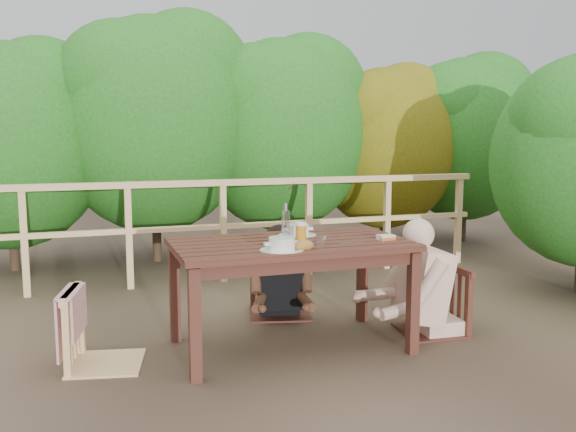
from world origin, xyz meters
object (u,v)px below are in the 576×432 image
object	(u,v)px
butter_tub	(386,238)
chair_right	(433,271)
chair_far	(280,255)
woman	(279,244)
table	(290,295)
bread_roll	(304,245)
soup_far	(297,231)
tumbler	(321,242)
soup_near	(282,245)
diner_right	(437,238)
bottle	(286,221)
beer_glass	(301,233)
chair_left	(104,293)

from	to	relation	value
butter_tub	chair_right	bearing A→B (deg)	14.56
chair_far	woman	world-z (taller)	woman
woman	table	bearing A→B (deg)	91.43
bread_roll	butter_tub	world-z (taller)	bread_roll
soup_far	tumbler	xyz separation A→B (m)	(-0.01, -0.46, -0.00)
soup_near	butter_tub	distance (m)	0.79
soup_far	butter_tub	distance (m)	0.63
diner_right	table	bearing A→B (deg)	92.92
table	chair_far	distance (m)	0.78
bottle	beer_glass	bearing A→B (deg)	-81.88
woman	chair_left	bearing A→B (deg)	40.68
chair_left	diner_right	distance (m)	2.34
soup_near	chair_far	bearing A→B (deg)	72.48
chair_left	woman	size ratio (longest dim) A/B	0.81
woman	soup_near	bearing A→B (deg)	86.75
chair_right	tumbler	distance (m)	1.04
beer_glass	soup_far	bearing A→B (deg)	74.58
table	chair_right	bearing A→B (deg)	-1.48
chair_left	table	bearing A→B (deg)	-81.57
beer_glass	bottle	world-z (taller)	bottle
soup_far	bottle	world-z (taller)	bottle
chair_far	butter_tub	xyz separation A→B (m)	(0.45, -0.92, 0.26)
table	soup_near	world-z (taller)	soup_near
soup_near	bread_roll	distance (m)	0.14
beer_glass	tumbler	bearing A→B (deg)	-69.94
chair_right	tumbler	world-z (taller)	chair_right
chair_right	butter_tub	size ratio (longest dim) A/B	8.03
chair_far	woman	size ratio (longest dim) A/B	0.85
table	bread_roll	distance (m)	0.50
soup_far	beer_glass	xyz separation A→B (m)	(-0.08, -0.28, 0.03)
diner_right	soup_near	bearing A→B (deg)	105.65
bottle	tumbler	xyz separation A→B (m)	(0.10, -0.40, -0.08)
diner_right	soup_far	distance (m)	1.02
bread_roll	tumbler	distance (m)	0.15
soup_far	bottle	xyz separation A→B (m)	(-0.11, -0.06, 0.08)
woman	soup_far	bearing A→B (deg)	99.61
table	chair_left	size ratio (longest dim) A/B	1.69
tumbler	bread_roll	bearing A→B (deg)	-156.10
bottle	soup_far	bearing A→B (deg)	29.07
beer_glass	bread_roll	bearing A→B (deg)	-106.01
soup_near	chair_right	bearing A→B (deg)	11.55
bread_roll	bottle	world-z (taller)	bottle
bread_roll	soup_near	bearing A→B (deg)	169.99
soup_far	beer_glass	bearing A→B (deg)	-105.42
soup_far	diner_right	bearing A→B (deg)	-13.87
table	diner_right	world-z (taller)	diner_right
chair_left	bottle	bearing A→B (deg)	-74.23
chair_left	bottle	xyz separation A→B (m)	(1.23, 0.08, 0.38)
bread_roll	butter_tub	size ratio (longest dim) A/B	1.11
beer_glass	bottle	distance (m)	0.23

